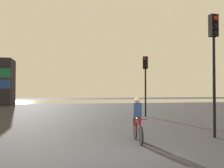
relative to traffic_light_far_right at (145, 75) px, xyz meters
name	(u,v)px	position (x,y,z in m)	size (l,w,h in m)	color
ground_plane	(132,155)	(-4.09, -10.14, -3.04)	(120.00, 120.00, 0.00)	#28282D
water_strip	(70,101)	(-4.09, 27.64, -3.03)	(80.00, 16.00, 0.01)	gray
traffic_light_far_right	(145,75)	(0.00, 0.00, 0.00)	(0.41, 0.42, 4.36)	black
traffic_light_near_right	(214,52)	(-0.08, -8.25, 0.37)	(0.34, 0.35, 4.94)	black
cyclist	(137,119)	(-3.34, -8.35, -2.22)	(0.46, 1.70, 1.62)	black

